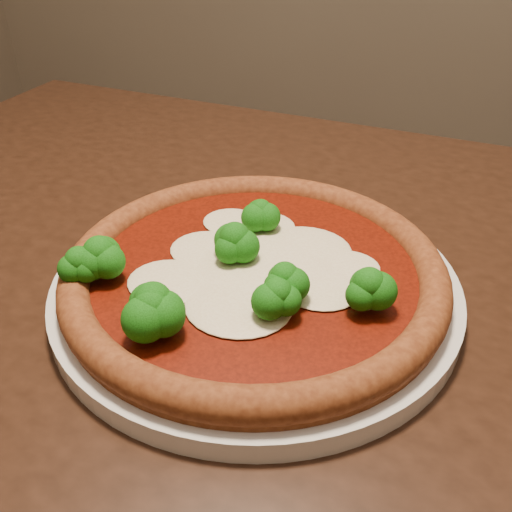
# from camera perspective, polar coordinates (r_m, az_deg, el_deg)

# --- Properties ---
(dining_table) EXTENTS (1.19, 0.98, 0.75)m
(dining_table) POSITION_cam_1_polar(r_m,az_deg,el_deg) (0.57, -2.07, -11.23)
(dining_table) COLOR black
(dining_table) RESTS_ON floor
(plate) EXTENTS (0.35, 0.35, 0.02)m
(plate) POSITION_cam_1_polar(r_m,az_deg,el_deg) (0.49, 0.00, -2.99)
(plate) COLOR silver
(plate) RESTS_ON dining_table
(pizza) EXTENTS (0.32, 0.32, 0.06)m
(pizza) POSITION_cam_1_polar(r_m,az_deg,el_deg) (0.47, -0.62, -1.51)
(pizza) COLOR brown
(pizza) RESTS_ON plate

